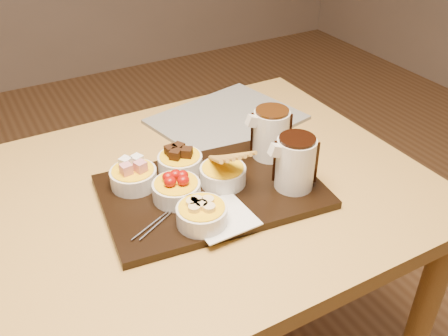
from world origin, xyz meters
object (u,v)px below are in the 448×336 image
pitcher_milk_chocolate (271,134)px  serving_board (212,191)px  pitcher_dark_chocolate (295,164)px  newspaper (227,120)px  bowl_strawberries (177,191)px  dining_table (159,233)px

pitcher_milk_chocolate → serving_board: bearing=-158.2°
serving_board → pitcher_milk_chocolate: bearing=21.8°
serving_board → pitcher_dark_chocolate: size_ratio=4.04×
serving_board → newspaper: serving_board is taller
serving_board → newspaper: size_ratio=1.27×
bowl_strawberries → serving_board: bearing=-2.9°
bowl_strawberries → pitcher_milk_chocolate: 0.27m
dining_table → bowl_strawberries: size_ratio=12.00×
serving_board → pitcher_milk_chocolate: size_ratio=4.04×
newspaper → serving_board: bearing=-137.2°
dining_table → pitcher_dark_chocolate: bearing=-25.2°
serving_board → pitcher_milk_chocolate: pitcher_milk_chocolate is taller
pitcher_milk_chocolate → newspaper: (0.01, 0.23, -0.07)m
bowl_strawberries → newspaper: 0.39m
bowl_strawberries → pitcher_milk_chocolate: pitcher_milk_chocolate is taller
bowl_strawberries → newspaper: bearing=44.8°
serving_board → pitcher_milk_chocolate: (0.18, 0.05, 0.07)m
serving_board → bowl_strawberries: bearing=-176.4°
dining_table → serving_board: serving_board is taller
serving_board → newspaper: 0.34m
bowl_strawberries → newspaper: size_ratio=0.28×
pitcher_dark_chocolate → pitcher_milk_chocolate: (0.02, 0.13, 0.00)m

